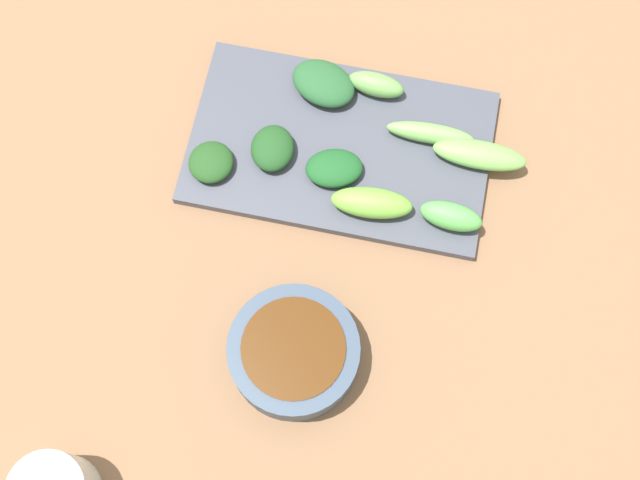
# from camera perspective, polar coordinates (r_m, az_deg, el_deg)

# --- Properties ---
(tabletop) EXTENTS (2.10, 2.10, 0.02)m
(tabletop) POSITION_cam_1_polar(r_m,az_deg,el_deg) (0.87, 0.05, 0.02)
(tabletop) COLOR #866043
(tabletop) RESTS_ON ground
(sauce_bowl) EXTENTS (0.12, 0.12, 0.04)m
(sauce_bowl) POSITION_cam_1_polar(r_m,az_deg,el_deg) (0.80, -1.70, -7.62)
(sauce_bowl) COLOR #37465B
(sauce_bowl) RESTS_ON tabletop
(serving_plate) EXTENTS (0.19, 0.31, 0.01)m
(serving_plate) POSITION_cam_1_polar(r_m,az_deg,el_deg) (0.89, 1.53, 6.26)
(serving_plate) COLOR #454754
(serving_plate) RESTS_ON tabletop
(broccoli_leafy_0) EXTENTS (0.07, 0.08, 0.02)m
(broccoli_leafy_0) POSITION_cam_1_polar(r_m,az_deg,el_deg) (0.90, 0.24, 10.56)
(broccoli_leafy_0) COLOR #275A30
(broccoli_leafy_0) RESTS_ON serving_plate
(broccoli_stalk_1) EXTENTS (0.02, 0.09, 0.02)m
(broccoli_stalk_1) POSITION_cam_1_polar(r_m,az_deg,el_deg) (0.88, 7.46, 7.18)
(broccoli_stalk_1) COLOR #79B95B
(broccoli_stalk_1) RESTS_ON serving_plate
(broccoli_leafy_2) EXTENTS (0.06, 0.07, 0.02)m
(broccoli_leafy_2) POSITION_cam_1_polar(r_m,az_deg,el_deg) (0.86, 0.66, 4.94)
(broccoli_leafy_2) COLOR #1D5626
(broccoli_leafy_2) RESTS_ON serving_plate
(broccoli_leafy_3) EXTENTS (0.06, 0.06, 0.02)m
(broccoli_leafy_3) POSITION_cam_1_polar(r_m,az_deg,el_deg) (0.87, -7.39, 5.25)
(broccoli_leafy_3) COLOR #234C1F
(broccoli_leafy_3) RESTS_ON serving_plate
(broccoli_leafy_4) EXTENTS (0.06, 0.05, 0.02)m
(broccoli_leafy_4) POSITION_cam_1_polar(r_m,az_deg,el_deg) (0.87, -3.24, 6.22)
(broccoli_leafy_4) COLOR #204C21
(broccoli_leafy_4) RESTS_ON serving_plate
(broccoli_stalk_5) EXTENTS (0.04, 0.08, 0.03)m
(broccoli_stalk_5) POSITION_cam_1_polar(r_m,az_deg,el_deg) (0.84, 3.52, 2.53)
(broccoli_stalk_5) COLOR #76BA41
(broccoli_stalk_5) RESTS_ON serving_plate
(broccoli_stalk_6) EXTENTS (0.03, 0.06, 0.02)m
(broccoli_stalk_6) POSITION_cam_1_polar(r_m,az_deg,el_deg) (0.90, 3.82, 10.46)
(broccoli_stalk_6) COLOR #70A954
(broccoli_stalk_6) RESTS_ON serving_plate
(broccoli_stalk_7) EXTENTS (0.03, 0.07, 0.03)m
(broccoli_stalk_7) POSITION_cam_1_polar(r_m,az_deg,el_deg) (0.85, 8.86, 1.60)
(broccoli_stalk_7) COLOR #5CB954
(broccoli_stalk_7) RESTS_ON serving_plate
(broccoli_stalk_8) EXTENTS (0.03, 0.10, 0.02)m
(broccoli_stalk_8) POSITION_cam_1_polar(r_m,az_deg,el_deg) (0.88, 10.75, 5.69)
(broccoli_stalk_8) COLOR #79BB57
(broccoli_stalk_8) RESTS_ON serving_plate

